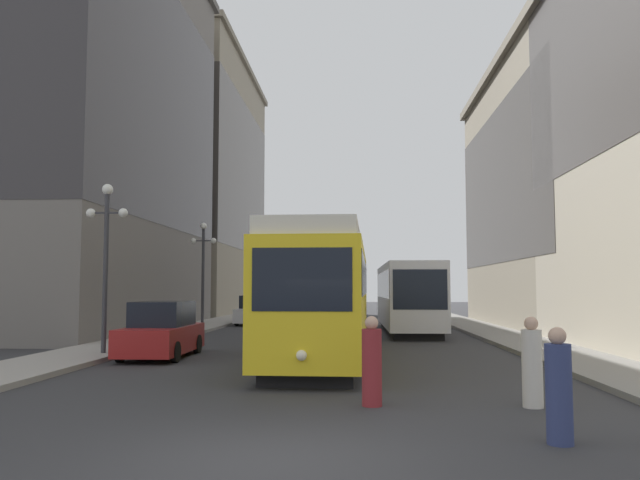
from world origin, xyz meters
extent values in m
plane|color=#303033|center=(0.00, 0.00, 0.00)|extent=(200.00, 200.00, 0.00)
cube|color=gray|center=(-7.90, 40.00, 0.07)|extent=(2.69, 120.00, 0.15)
cube|color=gray|center=(7.90, 40.00, 0.07)|extent=(2.69, 120.00, 0.15)
cube|color=black|center=(0.10, 12.48, 0.17)|extent=(2.50, 13.03, 0.35)
cube|color=yellow|center=(0.10, 12.48, 1.90)|extent=(2.91, 14.17, 3.10)
cube|color=black|center=(0.10, 12.48, 2.60)|extent=(2.93, 13.61, 1.08)
cube|color=silver|center=(0.10, 12.48, 3.67)|extent=(2.70, 13.88, 0.44)
cube|color=black|center=(-0.06, 5.45, 2.44)|extent=(2.21, 0.13, 1.40)
sphere|color=#F2EACC|center=(-0.06, 5.38, 0.80)|extent=(0.24, 0.24, 0.24)
cube|color=black|center=(3.75, 24.61, 0.17)|extent=(2.30, 10.99, 0.35)
cube|color=silver|center=(3.75, 24.61, 1.90)|extent=(2.69, 11.95, 3.10)
cube|color=black|center=(3.75, 24.61, 2.44)|extent=(2.72, 11.47, 1.30)
cube|color=black|center=(3.81, 18.67, 2.21)|extent=(2.30, 0.11, 1.71)
cylinder|color=black|center=(-6.09, 10.70, 0.32)|extent=(0.19, 0.64, 0.64)
cylinder|color=black|center=(-6.12, 13.47, 0.32)|extent=(0.19, 0.64, 0.64)
cylinder|color=black|center=(-4.38, 10.72, 0.32)|extent=(0.19, 0.64, 0.64)
cylinder|color=black|center=(-4.41, 13.49, 0.32)|extent=(0.19, 0.64, 0.64)
cube|color=maroon|center=(-5.25, 12.10, 0.60)|extent=(1.85, 4.49, 0.84)
cube|color=black|center=(-5.25, 12.21, 1.42)|extent=(1.61, 2.47, 0.80)
cylinder|color=black|center=(-6.16, 29.75, 0.32)|extent=(0.20, 0.65, 0.64)
cylinder|color=black|center=(-6.05, 32.72, 0.32)|extent=(0.20, 0.65, 0.64)
cylinder|color=black|center=(-4.45, 29.69, 0.32)|extent=(0.20, 0.65, 0.64)
cylinder|color=black|center=(-4.34, 32.66, 0.32)|extent=(0.20, 0.65, 0.64)
cube|color=silver|center=(-5.25, 31.21, 0.60)|extent=(1.97, 4.86, 0.84)
cube|color=black|center=(-5.25, 31.32, 1.42)|extent=(1.68, 2.69, 0.80)
cylinder|color=beige|center=(4.46, 3.97, 0.73)|extent=(0.38, 0.38, 1.46)
sphere|color=tan|center=(4.46, 3.97, 1.58)|extent=(0.26, 0.26, 0.26)
cylinder|color=maroon|center=(1.42, 3.94, 0.73)|extent=(0.38, 0.38, 1.46)
sphere|color=tan|center=(1.42, 3.94, 1.58)|extent=(0.26, 0.26, 0.26)
cylinder|color=navy|center=(4.06, 1.11, 0.72)|extent=(0.38, 0.38, 1.44)
sphere|color=tan|center=(4.06, 1.11, 1.55)|extent=(0.26, 0.26, 0.26)
cylinder|color=#333338|center=(-7.15, 12.01, 2.77)|extent=(0.16, 0.16, 5.23)
sphere|color=white|center=(-7.15, 12.01, 5.54)|extent=(0.36, 0.36, 0.36)
sphere|color=white|center=(-7.70, 12.01, 4.75)|extent=(0.31, 0.31, 0.31)
sphere|color=white|center=(-6.60, 12.01, 4.75)|extent=(0.31, 0.31, 0.31)
cube|color=#333338|center=(-7.15, 12.01, 4.75)|extent=(1.10, 0.06, 0.06)
cylinder|color=#333338|center=(-7.15, 25.21, 2.81)|extent=(0.16, 0.16, 5.32)
sphere|color=white|center=(-7.15, 25.21, 5.63)|extent=(0.36, 0.36, 0.36)
sphere|color=white|center=(-7.70, 25.21, 4.83)|extent=(0.31, 0.31, 0.31)
sphere|color=white|center=(-6.60, 25.21, 4.83)|extent=(0.31, 0.31, 0.31)
cube|color=#333338|center=(-7.15, 25.21, 4.83)|extent=(1.10, 0.06, 0.06)
cube|color=slate|center=(-14.54, 25.38, 11.27)|extent=(10.59, 21.24, 22.54)
cube|color=#383538|center=(-14.54, 25.38, 12.40)|extent=(10.63, 21.28, 13.52)
cube|color=gray|center=(-16.24, 49.59, 11.49)|extent=(13.99, 23.41, 22.98)
cube|color=#494440|center=(-16.24, 49.59, 12.64)|extent=(14.03, 23.45, 13.79)
cube|color=gray|center=(-16.24, 49.59, 23.23)|extent=(14.59, 24.01, 0.50)
cube|color=gray|center=(17.15, 28.15, 7.42)|extent=(15.81, 20.67, 14.85)
cube|color=#494440|center=(17.15, 28.15, 8.17)|extent=(15.85, 20.71, 8.91)
cube|color=gray|center=(17.15, 28.15, 15.10)|extent=(16.41, 21.27, 0.50)
camera|label=1|loc=(1.15, -8.33, 2.24)|focal=35.38mm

